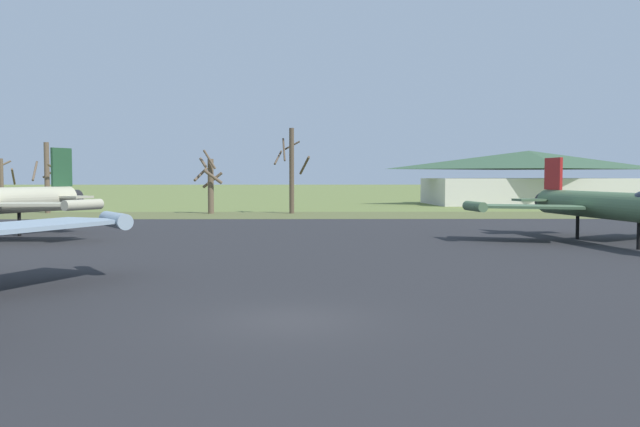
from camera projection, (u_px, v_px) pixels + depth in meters
ground_plane at (289, 322)px, 17.50m from camera, size 600.00×600.00×0.00m
asphalt_apron at (300, 253)px, 33.08m from camera, size 73.50×52.01×0.05m
grass_verge_strip at (306, 215)px, 65.03m from camera, size 133.50×12.00×0.06m
jet_fighter_rear_center at (608, 205)px, 37.03m from camera, size 14.37×16.36×5.10m
bare_tree_far_left at (2, 180)px, 70.51m from camera, size 3.58×2.82×7.74m
bare_tree_left_of_center at (47, 177)px, 68.57m from camera, size 3.15×2.60×7.44m
bare_tree_center at (210, 182)px, 67.61m from camera, size 3.02×3.02×6.62m
bare_tree_right_of_center at (292, 169)px, 67.82m from camera, size 3.71×3.09×8.86m
visitor_building at (529, 178)px, 91.93m from camera, size 29.74×16.24×7.49m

